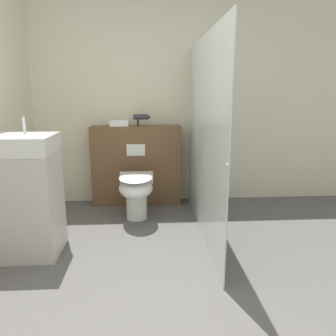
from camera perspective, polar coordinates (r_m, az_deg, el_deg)
name	(u,v)px	position (r m, az deg, el deg)	size (l,w,h in m)	color
ground_plane	(139,317)	(2.29, -5.04, -24.45)	(12.00, 12.00, 0.00)	#565451
wall_back	(142,104)	(4.18, -4.61, 11.11)	(8.00, 0.06, 2.50)	beige
partition_panel	(137,166)	(4.10, -5.50, 0.42)	(1.10, 0.23, 0.99)	brown
shower_glass	(203,139)	(3.19, 6.17, 5.06)	(0.04, 2.06, 1.90)	silver
toilet	(136,191)	(3.62, -5.57, -3.97)	(0.38, 0.59, 0.51)	white
sink_vanity	(25,196)	(3.06, -23.57, -4.49)	(0.55, 0.48, 1.19)	beige
hair_drier	(141,117)	(3.98, -4.64, 8.79)	(0.21, 0.07, 0.14)	#2D2D33
folded_towel	(120,123)	(4.03, -8.44, 7.74)	(0.22, 0.18, 0.07)	white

